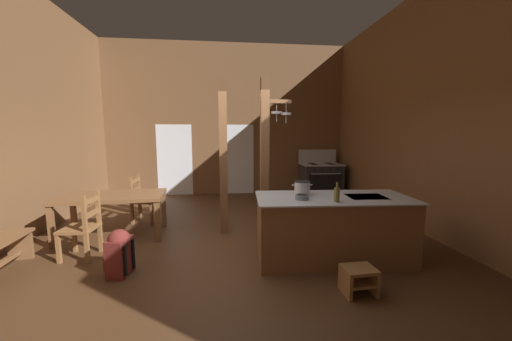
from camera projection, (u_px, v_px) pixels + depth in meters
ground_plane at (232, 256)px, 4.23m from camera, size 7.65×9.28×0.10m
wall_back at (227, 120)px, 8.19m from camera, size 7.65×0.14×4.35m
wall_right at (456, 108)px, 4.32m from camera, size 0.14×9.28×4.35m
glazed_door_back_left at (175, 160)px, 8.10m from camera, size 1.00×0.01×2.05m
glazed_panel_back_right at (239, 160)px, 8.30m from camera, size 0.84×0.01×2.05m
kitchen_island at (332, 228)px, 3.98m from camera, size 2.21×1.09×0.90m
stove_range at (321, 179)px, 8.05m from camera, size 1.14×0.82×1.32m
support_post_with_pot_rack at (266, 155)px, 4.75m from camera, size 0.53×0.19×2.70m
support_post_center at (223, 158)px, 4.92m from camera, size 0.14×0.14×2.70m
step_stool at (359, 278)px, 3.12m from camera, size 0.37×0.30×0.30m
dining_table at (112, 200)px, 4.82m from camera, size 1.77×1.04×0.74m
ladderback_chair_near_window at (142, 200)px, 5.68m from camera, size 0.48×0.48×0.95m
ladderback_chair_by_post at (83, 227)px, 4.01m from camera, size 0.46×0.46×0.95m
backpack at (119, 251)px, 3.52m from camera, size 0.34×0.36×0.60m
stockpot_on_counter at (302, 188)px, 4.05m from camera, size 0.30×0.23×0.20m
mixing_bowl_on_counter at (302, 197)px, 3.76m from camera, size 0.18×0.18×0.07m
bottle_tall_on_counter at (337, 194)px, 3.61m from camera, size 0.07×0.07×0.26m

